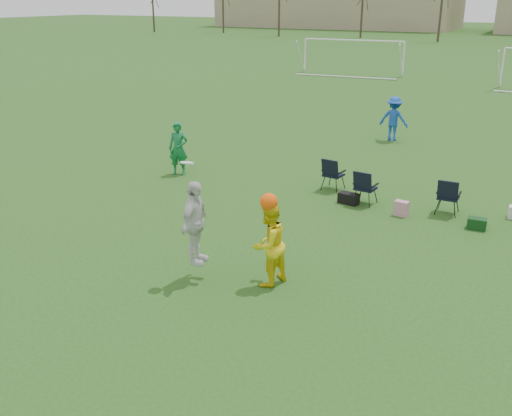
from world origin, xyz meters
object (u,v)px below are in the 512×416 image
Objects in this scene: fielder_blue at (394,119)px; center_contest at (237,234)px; fielder_green_near at (178,149)px; goal_left at (353,47)px.

center_contest is (0.59, -13.30, 0.17)m from fielder_blue.
fielder_green_near is 9.15m from fielder_blue.
fielder_green_near is 0.69× the size of center_contest.
goal_left is at bearing 78.52° from fielder_green_near.
center_contest reaches higher than fielder_blue.
goal_left is (-3.54, 26.55, 1.07)m from fielder_green_near.
center_contest reaches higher than goal_left.
fielder_blue is 13.31m from center_contest.
goal_left reaches higher than fielder_blue.
fielder_blue is (4.76, 7.81, 0.02)m from fielder_green_near.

